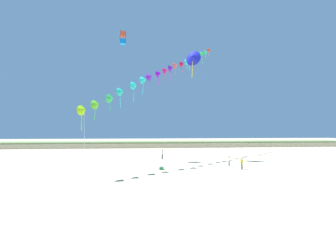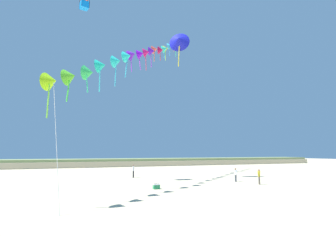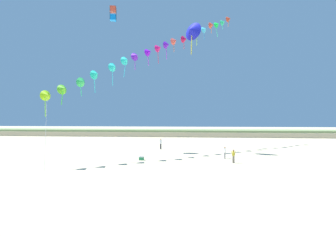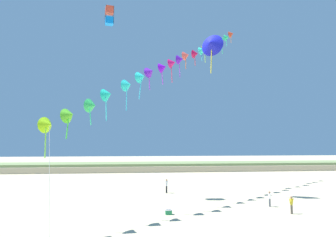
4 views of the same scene
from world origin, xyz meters
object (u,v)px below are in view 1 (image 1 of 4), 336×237
at_px(person_mid_center, 242,163).
at_px(beach_cooler, 161,168).
at_px(large_kite_low_lead, 123,38).
at_px(person_near_right, 162,154).
at_px(person_near_left, 229,160).
at_px(large_kite_mid_trail, 192,57).

xyz_separation_m(person_mid_center, beach_cooler, (-10.73, 0.91, -0.67)).
distance_m(large_kite_low_lead, beach_cooler, 23.33).
xyz_separation_m(person_near_right, large_kite_low_lead, (-7.05, -2.67, 20.14)).
bearing_deg(person_mid_center, beach_cooler, 175.17).
relative_size(person_near_left, beach_cooler, 2.57).
height_order(person_mid_center, large_kite_mid_trail, large_kite_mid_trail).
bearing_deg(beach_cooler, person_mid_center, -4.83).
bearing_deg(person_near_right, large_kite_mid_trail, -33.43).
height_order(large_kite_low_lead, large_kite_mid_trail, large_kite_low_lead).
relative_size(person_near_left, person_near_right, 0.88).
bearing_deg(person_near_left, large_kite_mid_trail, 126.59).
height_order(person_near_right, beach_cooler, person_near_right).
bearing_deg(large_kite_mid_trail, person_near_left, -53.41).
distance_m(person_near_left, person_near_right, 12.81).
bearing_deg(large_kite_low_lead, person_near_left, -21.10).
height_order(person_near_left, person_near_right, person_near_right).
relative_size(person_mid_center, beach_cooler, 2.64).
relative_size(person_near_right, large_kite_low_lead, 0.79).
xyz_separation_m(person_near_right, beach_cooler, (-0.93, -11.02, -0.77)).
relative_size(person_near_left, large_kite_low_lead, 0.69).
bearing_deg(large_kite_mid_trail, beach_cooler, -127.51).
bearing_deg(large_kite_low_lead, person_mid_center, -28.79).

